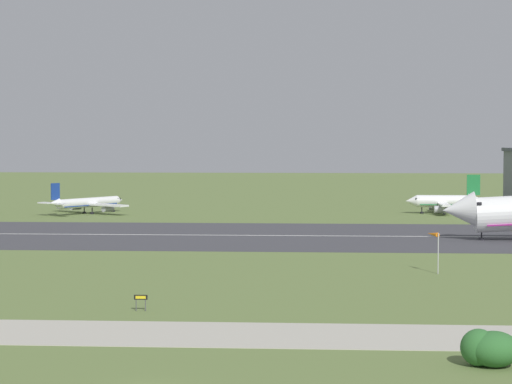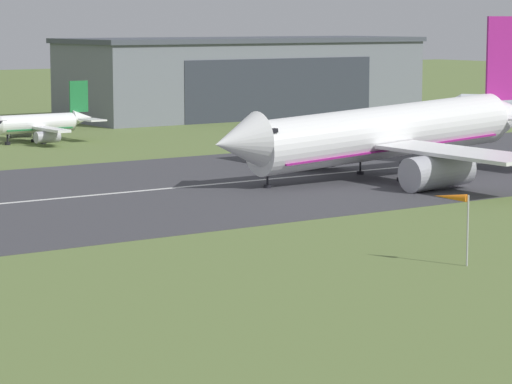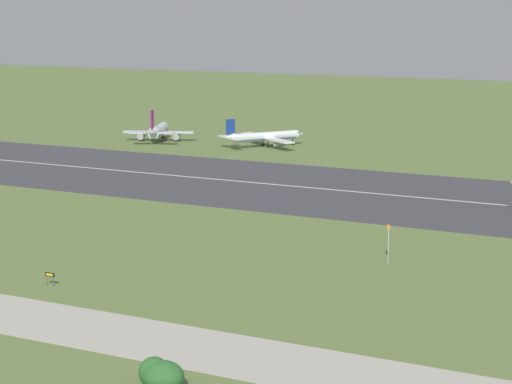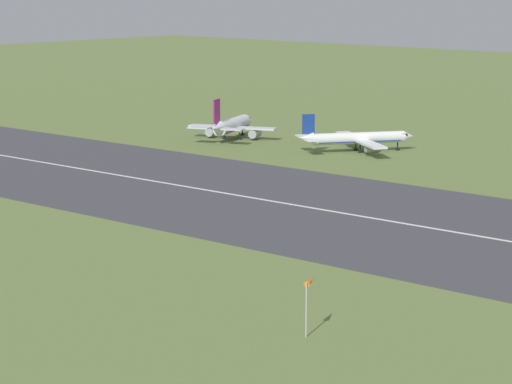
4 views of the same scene
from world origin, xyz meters
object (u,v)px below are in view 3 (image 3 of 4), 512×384
airplane_parked_west (158,131)px  runway_sign (50,276)px  windsock_pole (388,227)px  airplane_parked_far_east (265,137)px  shrub_clump (162,375)px

airplane_parked_west → runway_sign: bearing=-62.2°
airplane_parked_west → windsock_pole: airplane_parked_west is taller
airplane_parked_far_east → shrub_clump: size_ratio=4.78×
shrub_clump → airplane_parked_west: bearing=123.4°
shrub_clump → runway_sign: (-31.68, 22.89, -0.10)m
airplane_parked_far_east → runway_sign: bearing=-74.5°
airplane_parked_west → shrub_clump: bearing=-56.6°
shrub_clump → windsock_pole: windsock_pole is taller
runway_sign → windsock_pole: bearing=43.1°
runway_sign → airplane_parked_west: bearing=117.8°
airplane_parked_west → runway_sign: size_ratio=12.86×
airplane_parked_far_east → airplane_parked_west: bearing=-173.2°
airplane_parked_west → shrub_clump: 176.65m
airplane_parked_far_east → runway_sign: airplane_parked_far_east is taller
airplane_parked_west → runway_sign: 140.78m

